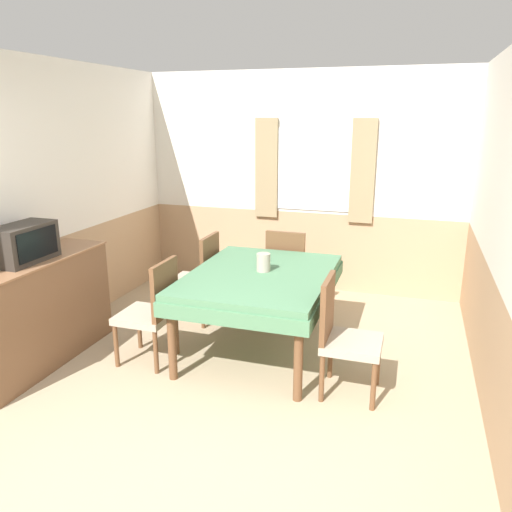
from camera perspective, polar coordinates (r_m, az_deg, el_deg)
The scene contains 12 objects.
ground_plane at distance 3.25m, azimuth -12.04°, elevation -24.59°, with size 16.00×16.00×0.00m, color tan.
wall_back at distance 6.07m, azimuth 5.20°, elevation 8.37°, with size 4.23×0.09×2.60m.
wall_left at distance 5.21m, azimuth -21.42°, elevation 6.01°, with size 0.05×4.14×2.60m.
wall_right at distance 4.11m, azimuth 26.12°, elevation 3.09°, with size 0.05×4.14×2.60m.
dining_table at distance 4.44m, azimuth 0.47°, elevation -3.18°, with size 1.23×1.62×0.75m.
chair_head_window at distance 5.41m, azimuth 3.65°, elevation -1.45°, with size 0.44×0.44×0.92m.
chair_right_near at distance 3.89m, azimuth 9.92°, elevation -8.74°, with size 0.44×0.44×0.92m.
chair_left_near at distance 4.38m, azimuth -11.74°, elevation -5.96°, with size 0.44×0.44×0.92m.
chair_left_far at distance 5.19m, azimuth -6.53°, elevation -2.24°, with size 0.44×0.44×0.92m.
sideboard at distance 4.69m, azimuth -23.72°, elevation -5.79°, with size 0.46×1.49×0.93m.
tv at distance 4.49m, azimuth -25.02°, elevation 1.33°, with size 0.29×0.54×0.31m.
vase at distance 4.43m, azimuth 0.86°, elevation -0.73°, with size 0.12×0.12×0.16m.
Camera 1 is at (1.33, -2.11, 2.09)m, focal length 35.00 mm.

